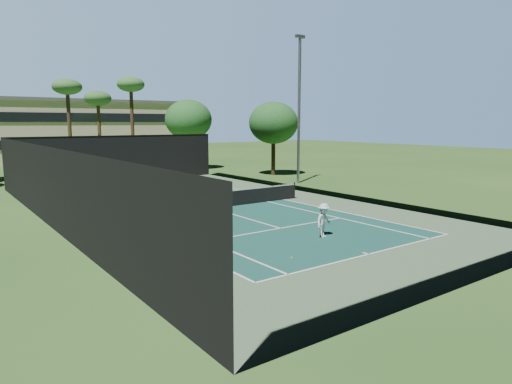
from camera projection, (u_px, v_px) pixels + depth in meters
ground at (213, 209)px, 27.34m from camera, size 160.00×160.00×0.00m
apron_slab at (213, 209)px, 27.34m from camera, size 18.00×32.00×0.01m
court_surface at (213, 209)px, 27.34m from camera, size 10.97×23.77×0.01m
court_lines at (213, 208)px, 27.34m from camera, size 11.07×23.87×0.01m
tennis_net at (213, 200)px, 27.25m from camera, size 12.90×0.10×1.10m
fence at (212, 175)px, 27.09m from camera, size 18.04×32.05×4.03m
player at (324, 220)px, 20.51m from camera, size 1.11×0.82×1.54m
tennis_ball_a at (292, 258)px, 17.31m from camera, size 0.07×0.07×0.07m
tennis_ball_b at (167, 202)px, 29.56m from camera, size 0.06×0.06×0.06m
tennis_ball_c at (225, 203)px, 29.23m from camera, size 0.07×0.07×0.07m
tennis_ball_d at (98, 206)px, 27.91m from camera, size 0.07×0.07×0.07m
park_bench at (106, 177)px, 38.97m from camera, size 1.50×0.45×1.02m
trash_bin at (110, 177)px, 39.15m from camera, size 0.56×0.56×0.95m
palm_a at (67, 91)px, 44.14m from camera, size 2.80×2.80×9.32m
palm_b at (98, 101)px, 47.90m from camera, size 2.80×2.80×8.42m
palm_c at (131, 88)px, 46.76m from camera, size 2.80×2.80×9.77m
decid_tree_a at (188, 120)px, 49.93m from camera, size 5.12×5.12×7.62m
decid_tree_b at (273, 123)px, 44.31m from camera, size 4.80×4.80×7.14m
campus_building at (44, 129)px, 63.48m from camera, size 40.50×12.50×8.30m
light_pole at (299, 106)px, 38.14m from camera, size 0.90×0.25×12.22m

